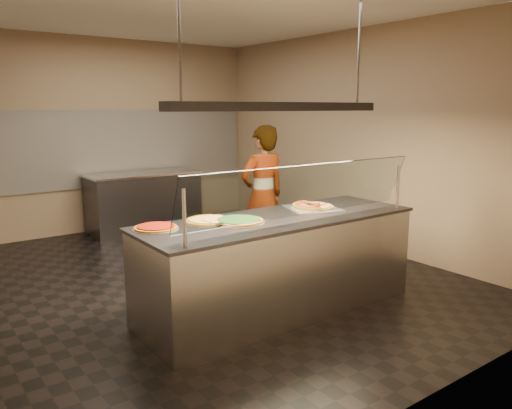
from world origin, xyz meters
TOP-DOWN VIEW (x-y plane):
  - ground at (0.00, 0.00)m, footprint 5.00×6.00m
  - ceiling at (0.00, 0.00)m, footprint 5.00×6.00m
  - wall_back at (0.00, 3.01)m, footprint 5.00×0.02m
  - wall_front at (0.00, -3.01)m, footprint 5.00×0.02m
  - wall_right at (2.51, 0.00)m, footprint 0.02×6.00m
  - tile_band at (0.00, 2.98)m, footprint 4.90×0.02m
  - serving_counter at (0.10, -1.24)m, footprint 2.76×0.94m
  - sneeze_guard at (0.10, -1.58)m, footprint 2.52×0.18m
  - perforated_tray at (0.63, -1.12)m, footprint 0.62×0.62m
  - half_pizza_pepperoni at (0.53, -1.12)m, footprint 0.32×0.45m
  - half_pizza_sausage at (0.72, -1.12)m, footprint 0.32×0.45m
  - pizza_spinach at (-0.34, -1.20)m, footprint 0.47×0.47m
  - pizza_cheese at (-0.54, -1.02)m, footprint 0.45×0.45m
  - pizza_tomato at (-1.05, -0.99)m, footprint 0.39×0.39m
  - pizza_spatula at (-0.58, -1.15)m, footprint 0.18×0.23m
  - prep_table at (0.38, 2.55)m, footprint 1.74×0.74m
  - worker at (0.89, 0.07)m, footprint 0.64×0.42m
  - heat_lamp_housing at (0.10, -1.24)m, footprint 2.30×0.18m
  - lamp_rod_left at (-0.90, -1.24)m, footprint 0.02×0.02m
  - lamp_rod_right at (1.10, -1.24)m, footprint 0.02×0.02m

SIDE VIEW (x-z plane):
  - ground at x=0.00m, z-range -0.02..0.00m
  - serving_counter at x=0.10m, z-range 0.00..0.93m
  - prep_table at x=0.38m, z-range 0.00..0.93m
  - worker at x=0.89m, z-range 0.00..1.73m
  - perforated_tray at x=0.63m, z-range 0.93..0.94m
  - pizza_tomato at x=-1.05m, z-range 0.93..0.96m
  - pizza_cheese at x=-0.54m, z-range 0.93..0.96m
  - pizza_spinach at x=-0.34m, z-range 0.93..0.96m
  - half_pizza_sausage at x=0.72m, z-range 0.94..0.98m
  - pizza_spatula at x=-0.58m, z-range 0.95..0.97m
  - half_pizza_pepperoni at x=0.53m, z-range 0.94..0.99m
  - sneeze_guard at x=0.10m, z-range 0.96..1.49m
  - tile_band at x=0.00m, z-range 0.70..1.90m
  - wall_back at x=0.00m, z-range 0.00..3.00m
  - wall_front at x=0.00m, z-range 0.00..3.00m
  - wall_right at x=2.51m, z-range 0.00..3.00m
  - heat_lamp_housing at x=0.10m, z-range 1.91..1.99m
  - lamp_rod_left at x=-0.90m, z-range 1.99..3.00m
  - lamp_rod_right at x=1.10m, z-range 1.99..3.00m
  - ceiling at x=0.00m, z-range 3.00..3.02m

